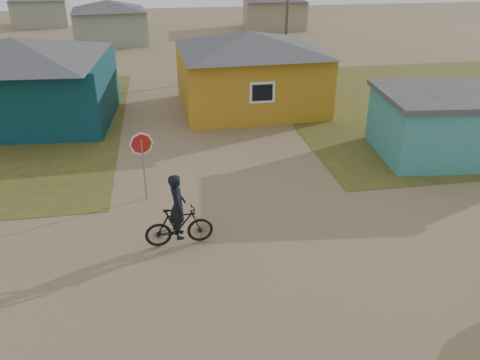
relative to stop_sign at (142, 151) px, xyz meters
name	(u,v)px	position (x,y,z in m)	size (l,w,h in m)	color
ground	(256,277)	(2.80, -4.72, -1.76)	(120.00, 120.00, 0.00)	#886F4E
grass_ne	(459,102)	(16.80, 8.28, -1.75)	(20.00, 18.00, 0.00)	brown
house_teal	(20,80)	(-5.70, 8.78, 0.30)	(8.93, 7.08, 4.00)	#0A3139
house_yellow	(250,69)	(5.30, 9.28, 0.25)	(7.72, 6.76, 3.90)	#BC831D
shed_turquoise	(457,123)	(12.30, 1.78, -0.44)	(6.71, 4.93, 2.60)	teal
house_pale_west	(110,21)	(-3.20, 29.28, 0.10)	(7.04, 6.15, 3.60)	gray
house_beige_east	(274,9)	(12.80, 35.28, 0.10)	(6.95, 6.05, 3.60)	gray
house_pale_north	(41,8)	(-11.20, 41.28, 0.00)	(6.28, 5.81, 3.40)	gray
utility_pole_near	(287,6)	(9.30, 17.28, 2.38)	(1.40, 0.20, 8.00)	brown
stop_sign	(142,151)	(0.00, 0.00, 0.00)	(0.77, 0.16, 2.38)	gray
cyclist	(179,220)	(0.96, -2.88, -0.96)	(1.96, 0.72, 2.18)	black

